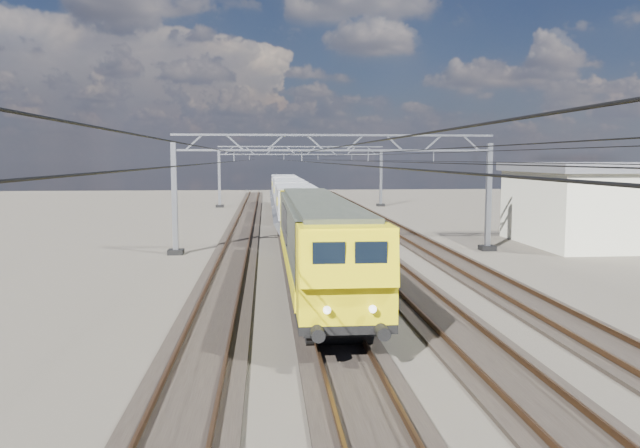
{
  "coord_description": "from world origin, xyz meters",
  "views": [
    {
      "loc": [
        -4.16,
        -33.19,
        5.66
      ],
      "look_at": [
        -1.46,
        -2.3,
        2.4
      ],
      "focal_mm": 35.0,
      "sensor_mm": 36.0,
      "label": 1
    }
  ],
  "objects": [
    {
      "name": "ground",
      "position": [
        0.0,
        0.0,
        0.0
      ],
      "size": [
        160.0,
        160.0,
        0.0
      ],
      "primitive_type": "plane",
      "color": "#28241E",
      "rests_on": "ground"
    },
    {
      "name": "hopper_wagon_lead",
      "position": [
        -2.0,
        10.47,
        2.23
      ],
      "size": [
        3.38,
        13.0,
        3.25
      ],
      "color": "black",
      "rests_on": "ground"
    },
    {
      "name": "track_loco",
      "position": [
        -2.0,
        0.0,
        0.07
      ],
      "size": [
        2.6,
        140.0,
        0.3
      ],
      "color": "black",
      "rests_on": "ground"
    },
    {
      "name": "hopper_wagon_mid",
      "position": [
        -2.0,
        24.67,
        2.23
      ],
      "size": [
        3.38,
        13.0,
        3.25
      ],
      "color": "black",
      "rests_on": "ground"
    },
    {
      "name": "track_outer_west",
      "position": [
        -6.0,
        0.0,
        0.07
      ],
      "size": [
        2.6,
        140.0,
        0.3
      ],
      "color": "black",
      "rests_on": "ground"
    },
    {
      "name": "locomotive",
      "position": [
        -2.0,
        -7.23,
        2.33
      ],
      "size": [
        2.76,
        21.1,
        3.62
      ],
      "color": "black",
      "rests_on": "ground"
    },
    {
      "name": "track_inner_east",
      "position": [
        2.0,
        0.0,
        0.07
      ],
      "size": [
        2.6,
        140.0,
        0.3
      ],
      "color": "black",
      "rests_on": "ground"
    },
    {
      "name": "catenary_gantry_mid",
      "position": [
        0.0,
        4.0,
        3.91
      ],
      "size": [
        19.9,
        0.9,
        7.11
      ],
      "color": "gray",
      "rests_on": "ground"
    },
    {
      "name": "hopper_wagon_third",
      "position": [
        -2.0,
        38.87,
        2.23
      ],
      "size": [
        3.38,
        13.0,
        3.25
      ],
      "color": "black",
      "rests_on": "ground"
    },
    {
      "name": "catenary_gantry_far",
      "position": [
        0.0,
        40.0,
        3.91
      ],
      "size": [
        19.9,
        0.9,
        7.11
      ],
      "color": "gray",
      "rests_on": "ground"
    },
    {
      "name": "overhead_wires",
      "position": [
        0.0,
        8.0,
        5.75
      ],
      "size": [
        12.03,
        140.0,
        0.53
      ],
      "color": "black",
      "rests_on": "ground"
    },
    {
      "name": "track_outer_east",
      "position": [
        6.0,
        0.0,
        0.07
      ],
      "size": [
        2.6,
        140.0,
        0.3
      ],
      "color": "black",
      "rests_on": "ground"
    }
  ]
}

